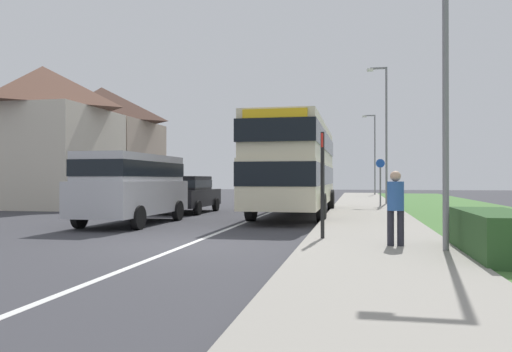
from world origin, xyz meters
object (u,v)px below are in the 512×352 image
Objects in this scene: street_lamp_mid at (385,127)px; street_lamp_far at (374,149)px; parked_car_black at (187,193)px; double_decker_bus at (296,163)px; cycle_route_sign at (380,180)px; street_lamp_near at (439,61)px; bus_stop_sign at (323,177)px; pedestrian_at_stop at (396,204)px; parked_van_silver at (133,183)px.

street_lamp_mid is 1.09× the size of street_lamp_far.
street_lamp_mid is at bearing 41.68° from parked_car_black.
double_decker_bus is 4.40× the size of cycle_route_sign.
street_lamp_near is at bearing -68.41° from double_decker_bus.
bus_stop_sign is 17.68m from street_lamp_mid.
bus_stop_sign is at bearing 146.57° from pedestrian_at_stop.
cycle_route_sign is 16.01m from street_lamp_near.
double_decker_bus is 11.06m from street_lamp_near.
street_lamp_far is at bearing 70.00° from parked_car_black.
double_decker_bus is 1.69× the size of street_lamp_near.
parked_car_black is at bearing -110.00° from street_lamp_far.
parked_car_black is 12.47m from street_lamp_mid.
cycle_route_sign reaches higher than pedestrian_at_stop.
parked_car_black is at bearing -138.32° from street_lamp_mid.
street_lamp_mid is (4.01, 8.58, 2.33)m from double_decker_bus.
street_lamp_near is (8.94, -10.80, 2.92)m from parked_car_black.
parked_car_black is 26.13m from street_lamp_far.
parked_car_black is at bearing 172.66° from double_decker_bus.
street_lamp_mid is (-0.02, 18.75, 0.66)m from street_lamp_near.
parked_car_black is 9.93m from cycle_route_sign.
street_lamp_mid is at bearing 56.96° from parked_van_silver.
pedestrian_at_stop is at bearing -91.19° from street_lamp_far.
cycle_route_sign is (1.97, 14.36, -0.11)m from bus_stop_sign.
pedestrian_at_stop is 0.23× the size of street_lamp_far.
cycle_route_sign is 0.38× the size of street_lamp_near.
street_lamp_mid is at bearing 82.75° from cycle_route_sign.
street_lamp_near reaches higher than cycle_route_sign.
street_lamp_far reaches higher than bus_stop_sign.
pedestrian_at_stop is 34.87m from street_lamp_far.
street_lamp_mid is at bearing 90.06° from street_lamp_near.
parked_van_silver reaches higher than parked_car_black.
street_lamp_mid reaches higher than street_lamp_near.
street_lamp_far is at bearing 73.68° from parked_van_silver.
bus_stop_sign is 0.36× the size of street_lamp_far.
cycle_route_sign reaches higher than parked_van_silver.
pedestrian_at_stop is 18.66m from street_lamp_mid.
double_decker_bus is at bearing 100.81° from bus_stop_sign.
bus_stop_sign is (6.58, -9.33, 0.64)m from parked_car_black.
parked_car_black is (-0.08, 5.65, -0.47)m from parked_van_silver.
street_lamp_far reaches higher than cycle_route_sign.
parked_van_silver is (-4.84, -5.02, -0.78)m from double_decker_bus.
double_decker_bus is 6.65× the size of pedestrian_at_stop.
parked_van_silver is 0.74× the size of street_lamp_far.
parked_van_silver is 1.21× the size of parked_car_black.
street_lamp_mid is (8.92, 7.95, 3.58)m from parked_car_black.
cycle_route_sign is at bearing -97.25° from street_lamp_mid.
cycle_route_sign is at bearing 91.41° from street_lamp_near.
pedestrian_at_stop is at bearing -33.43° from bus_stop_sign.
pedestrian_at_stop is (3.23, -9.73, -1.17)m from double_decker_bus.
street_lamp_near reaches higher than double_decker_bus.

